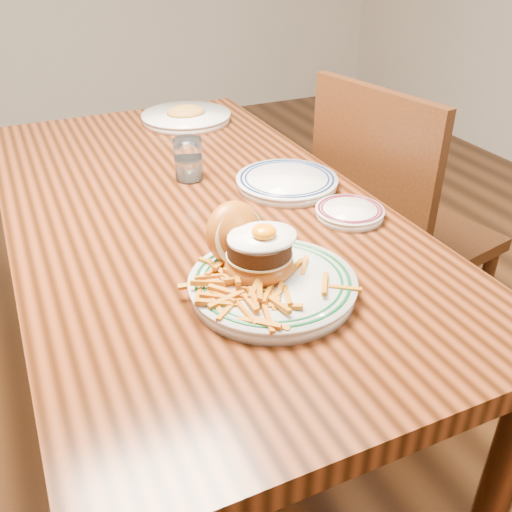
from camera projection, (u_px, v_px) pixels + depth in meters
name	position (u px, v px, depth m)	size (l,w,h in m)	color
floor	(206.00, 420.00, 1.78)	(6.00, 6.00, 0.00)	black
table	(193.00, 235.00, 1.43)	(0.85, 1.60, 0.75)	black
chair_right	(392.00, 228.00, 1.76)	(0.53, 0.53, 0.97)	#3F210D
main_plate	(266.00, 270.00, 1.05)	(0.31, 0.33, 0.15)	silver
side_plate	(350.00, 212.00, 1.31)	(0.16, 0.16, 0.02)	silver
rear_plate	(287.00, 181.00, 1.46)	(0.26, 0.26, 0.03)	silver
water_glass	(188.00, 162.00, 1.48)	(0.07, 0.07, 0.11)	white
far_plate	(186.00, 117.00, 1.91)	(0.30, 0.30, 0.05)	silver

